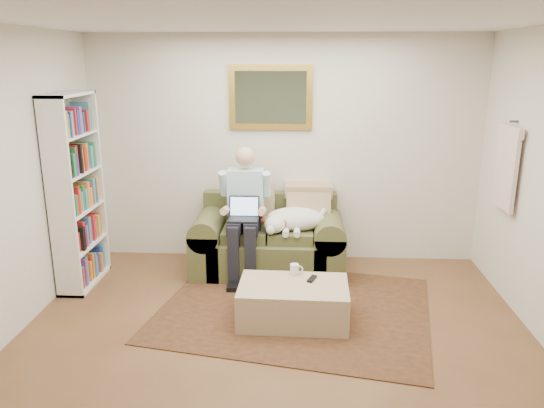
# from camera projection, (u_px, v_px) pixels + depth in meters

# --- Properties ---
(room_shell) EXTENTS (4.51, 5.00, 2.61)m
(room_shell) POSITION_uv_depth(u_px,v_px,m) (274.00, 198.00, 4.04)
(room_shell) COLOR brown
(room_shell) RESTS_ON ground
(rug) EXTENTS (2.84, 2.44, 0.01)m
(rug) POSITION_uv_depth(u_px,v_px,m) (294.00, 308.00, 5.10)
(rug) COLOR #351F15
(rug) RESTS_ON room_shell
(sofa) EXTENTS (1.67, 0.85, 1.00)m
(sofa) POSITION_uv_depth(u_px,v_px,m) (269.00, 246.00, 5.95)
(sofa) COLOR brown
(sofa) RESTS_ON room_shell
(seated_man) EXTENTS (0.55, 0.79, 1.40)m
(seated_man) POSITION_uv_depth(u_px,v_px,m) (244.00, 214.00, 5.70)
(seated_man) COLOR #8CCAD8
(seated_man) RESTS_ON sofa
(laptop) EXTENTS (0.32, 0.26, 0.23)m
(laptop) POSITION_uv_depth(u_px,v_px,m) (244.00, 213.00, 5.63)
(laptop) COLOR black
(laptop) RESTS_ON seated_man
(sleeping_dog) EXTENTS (0.69, 0.43, 0.26)m
(sleeping_dog) POSITION_uv_depth(u_px,v_px,m) (295.00, 219.00, 5.76)
(sleeping_dog) COLOR white
(sleeping_dog) RESTS_ON sofa
(ottoman) EXTENTS (1.00, 0.65, 0.36)m
(ottoman) POSITION_uv_depth(u_px,v_px,m) (293.00, 303.00, 4.82)
(ottoman) COLOR tan
(ottoman) RESTS_ON room_shell
(coffee_mug) EXTENTS (0.08, 0.08, 0.10)m
(coffee_mug) POSITION_uv_depth(u_px,v_px,m) (294.00, 269.00, 4.99)
(coffee_mug) COLOR white
(coffee_mug) RESTS_ON ottoman
(tv_remote) EXTENTS (0.10, 0.16, 0.02)m
(tv_remote) POSITION_uv_depth(u_px,v_px,m) (312.00, 279.00, 4.88)
(tv_remote) COLOR black
(tv_remote) RESTS_ON ottoman
(bookshelf) EXTENTS (0.28, 0.80, 2.00)m
(bookshelf) POSITION_uv_depth(u_px,v_px,m) (76.00, 192.00, 5.44)
(bookshelf) COLOR white
(bookshelf) RESTS_ON room_shell
(wall_mirror) EXTENTS (0.94, 0.04, 0.72)m
(wall_mirror) POSITION_uv_depth(u_px,v_px,m) (271.00, 97.00, 5.93)
(wall_mirror) COLOR gold
(wall_mirror) RESTS_ON room_shell
(hanging_shirt) EXTENTS (0.06, 0.52, 0.90)m
(hanging_shirt) POSITION_uv_depth(u_px,v_px,m) (507.00, 163.00, 5.11)
(hanging_shirt) COLOR beige
(hanging_shirt) RESTS_ON room_shell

